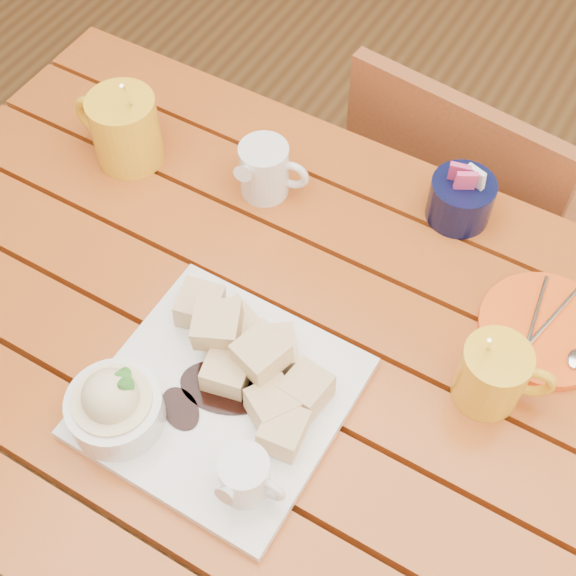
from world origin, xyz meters
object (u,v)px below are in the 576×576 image
Objects in this scene: table at (269,382)px; dessert_plate at (200,395)px; coffee_mug_left at (124,128)px; coffee_mug_right at (494,374)px; chair_far at (458,217)px; orange_saucer at (547,330)px.

dessert_plate reaches higher than table.
coffee_mug_left is 1.21× the size of coffee_mug_right.
dessert_plate is at bearing -164.92° from coffee_mug_right.
table is 8.66× the size of coffee_mug_right.
coffee_mug_left is at bearing 48.57° from chair_far.
orange_saucer is at bearing 1.25° from coffee_mug_left.
chair_far is (0.43, 0.39, -0.35)m from coffee_mug_left.
chair_far is (0.10, 0.69, -0.32)m from dessert_plate.
table is 0.19m from dessert_plate.
chair_far is at bearing 121.95° from orange_saucer.
coffee_mug_right reaches higher than table.
chair_far is (-0.20, 0.49, -0.34)m from coffee_mug_right.
coffee_mug_left is at bearing -178.34° from orange_saucer.
coffee_mug_right is at bearing -9.73° from coffee_mug_left.
chair_far is at bearing 93.38° from coffee_mug_right.
orange_saucer is at bearing 56.21° from coffee_mug_right.
chair_far is at bearing 82.43° from table.
dessert_plate is at bearing -135.94° from orange_saucer.
coffee_mug_right is 0.13m from orange_saucer.
coffee_mug_right reaches higher than chair_far.
table is at bearing 177.16° from coffee_mug_right.
coffee_mug_left is at bearing 153.19° from table.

